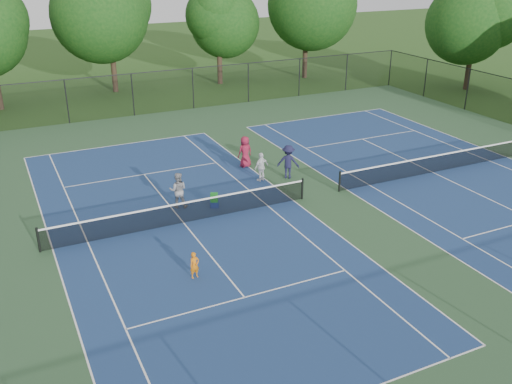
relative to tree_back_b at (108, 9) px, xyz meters
name	(u,v)px	position (x,y,z in m)	size (l,w,h in m)	color
ground	(321,195)	(4.00, -26.00, -6.60)	(140.00, 140.00, 0.00)	#234716
court_pad	(321,195)	(4.00, -26.00, -6.59)	(36.00, 36.00, 0.01)	#2C4F32
tennis_court_left	(183,221)	(-3.00, -26.00, -6.50)	(12.00, 23.83, 1.07)	navy
tennis_court_right	(433,171)	(11.00, -26.00, -6.50)	(12.00, 23.83, 1.07)	navy
perimeter_fence	(322,164)	(4.00, -26.00, -4.99)	(36.08, 36.08, 3.02)	black
tree_back_b	(108,9)	(0.00, 0.00, 0.00)	(7.60, 7.60, 10.03)	#2D2116
tree_back_c	(219,19)	(9.00, -1.00, -1.11)	(6.00, 6.00, 8.40)	#2D2116
tree_back_d	(307,0)	(17.00, -2.00, 0.23)	(7.80, 7.80, 10.37)	#2D2116
tree_side_e	(476,18)	(27.00, -12.00, -0.79)	(6.60, 6.60, 8.87)	#2D2116
child_player	(195,265)	(-4.08, -30.42, -6.08)	(0.37, 0.24, 1.02)	orange
instructor	(178,190)	(-2.64, -24.30, -5.75)	(0.82, 0.64, 1.69)	gray
bystander_a	(261,167)	(2.23, -23.05, -5.84)	(0.89, 0.37, 1.52)	silver
bystander_b	(288,162)	(3.65, -23.30, -5.70)	(1.15, 0.66, 1.78)	#181836
bystander_c	(245,152)	(2.34, -20.82, -5.74)	(0.84, 0.55, 1.72)	maroon
ball_crate	(214,204)	(-1.16, -25.03, -6.45)	(0.38, 0.32, 0.29)	navy
ball_hopper	(214,197)	(-1.16, -25.03, -6.11)	(0.34, 0.28, 0.40)	green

